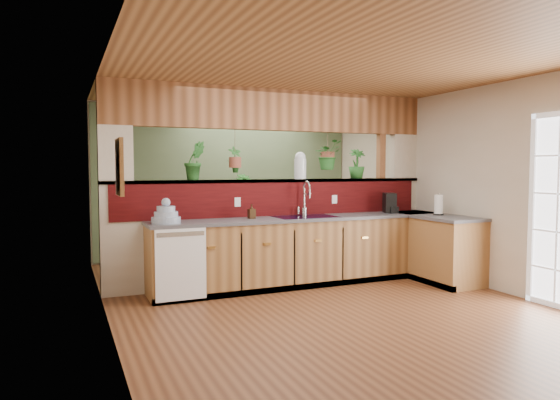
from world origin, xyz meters
name	(u,v)px	position (x,y,z in m)	size (l,w,h in m)	color
ground	(324,304)	(0.00, 0.00, 0.00)	(4.60, 7.00, 0.01)	#58311B
ceiling	(325,72)	(0.00, 0.00, 2.60)	(4.60, 7.00, 0.01)	brown
wall_back	(229,182)	(0.00, 3.50, 1.30)	(4.60, 0.02, 2.60)	beige
wall_left	(108,194)	(-2.30, 0.00, 1.30)	(0.02, 7.00, 2.60)	beige
wall_right	(480,187)	(2.30, 0.00, 1.30)	(0.02, 7.00, 2.60)	beige
pass_through_partition	(279,194)	(0.03, 1.35, 1.19)	(4.60, 0.21, 2.60)	beige
pass_through_ledge	(277,181)	(0.00, 1.35, 1.37)	(4.60, 0.21, 0.04)	brown
header_beam	(277,110)	(0.00, 1.35, 2.33)	(4.60, 0.15, 0.55)	brown
sage_backwall	(229,182)	(0.00, 3.48, 1.30)	(4.55, 0.02, 2.55)	#566D4A
countertop	(347,249)	(0.84, 0.87, 0.45)	(4.14, 1.52, 0.90)	brown
dishwasher	(181,264)	(-1.48, 0.66, 0.46)	(0.58, 0.03, 0.82)	white
navy_sink	(305,223)	(0.25, 0.98, 0.82)	(0.82, 0.50, 0.18)	black
framed_print	(120,167)	(-2.27, -0.80, 1.55)	(0.04, 0.35, 0.45)	brown
faucet	(305,197)	(0.33, 1.13, 1.15)	(0.21, 0.21, 0.47)	#B7B7B2
dish_stack	(166,215)	(-1.59, 0.93, 0.99)	(0.34, 0.34, 0.30)	#8FA0B9
soap_dispenser	(252,211)	(-0.49, 1.02, 0.99)	(0.08, 0.08, 0.18)	#3A2715
coffee_maker	(390,204)	(1.62, 1.01, 1.03)	(0.15, 0.26, 0.29)	black
paper_towel	(439,205)	(2.02, 0.45, 1.03)	(0.14, 0.14, 0.30)	black
glass_jar	(300,165)	(0.35, 1.35, 1.58)	(0.17, 0.17, 0.38)	silver
ledge_plant_left	(195,161)	(-1.14, 1.35, 1.64)	(0.27, 0.22, 0.49)	#215A20
ledge_plant_right	(357,164)	(1.27, 1.35, 1.61)	(0.24, 0.24, 0.44)	#215A20
hanging_plant_a	(235,151)	(-0.60, 1.35, 1.76)	(0.20, 0.16, 0.50)	brown
hanging_plant_b	(328,142)	(0.79, 1.35, 1.91)	(0.46, 0.43, 0.55)	brown
shelving_console	(215,229)	(-0.32, 3.25, 0.50)	(1.34, 0.36, 0.89)	black
shelf_plant_a	(180,192)	(-0.91, 3.25, 1.15)	(0.21, 0.14, 0.40)	#215A20
shelf_plant_b	(243,188)	(0.18, 3.25, 1.19)	(0.28, 0.28, 0.49)	#215A20
floor_plant	(293,238)	(0.69, 2.29, 0.42)	(0.75, 0.65, 0.84)	#215A20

